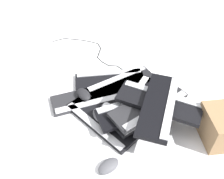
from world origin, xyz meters
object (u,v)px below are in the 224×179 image
at_px(keyboard_5, 147,110).
at_px(keyboard_6, 137,110).
at_px(mouse_2, 100,116).
at_px(keyboard_1, 140,103).
at_px(keyboard_2, 122,84).
at_px(keyboard_0, 101,121).
at_px(keyboard_8, 159,102).
at_px(mouse_3, 107,110).
at_px(keyboard_7, 149,105).
at_px(mouse_1, 108,166).
at_px(keyboard_9, 159,105).
at_px(keyboard_3, 110,80).
at_px(mouse_0, 84,94).
at_px(keyboard_4, 89,98).

relative_size(keyboard_5, keyboard_6, 0.97).
height_order(keyboard_5, mouse_2, mouse_2).
xyz_separation_m(keyboard_1, keyboard_6, (0.11, -0.00, 0.06)).
height_order(keyboard_2, keyboard_6, keyboard_6).
distance_m(keyboard_0, keyboard_1, 0.26).
bearing_deg(keyboard_8, keyboard_6, -76.14).
relative_size(keyboard_5, mouse_2, 3.94).
height_order(keyboard_2, mouse_3, mouse_3).
distance_m(keyboard_5, mouse_3, 0.22).
height_order(keyboard_6, keyboard_8, keyboard_8).
height_order(keyboard_2, keyboard_5, keyboard_5).
xyz_separation_m(keyboard_7, mouse_1, (0.35, -0.13, -0.08)).
bearing_deg(keyboard_7, mouse_1, -20.63).
bearing_deg(keyboard_7, keyboard_9, 48.59).
relative_size(keyboard_0, keyboard_2, 1.09).
relative_size(keyboard_3, keyboard_8, 1.01).
height_order(keyboard_0, keyboard_7, keyboard_7).
height_order(keyboard_3, keyboard_5, keyboard_5).
xyz_separation_m(mouse_0, mouse_1, (0.39, 0.25, -0.03)).
bearing_deg(keyboard_9, keyboard_4, -103.35).
xyz_separation_m(keyboard_0, keyboard_3, (-0.34, -0.04, 0.00)).
bearing_deg(keyboard_9, keyboard_2, -137.12).
distance_m(keyboard_2, mouse_2, 0.32).
xyz_separation_m(keyboard_2, mouse_1, (0.57, 0.06, 0.01)).
bearing_deg(keyboard_5, keyboard_7, 29.29).
xyz_separation_m(keyboard_9, mouse_0, (-0.09, -0.43, -0.11)).
bearing_deg(keyboard_5, mouse_0, -93.63).
bearing_deg(keyboard_4, keyboard_2, 135.03).
bearing_deg(mouse_3, mouse_0, 40.72).
bearing_deg(keyboard_5, keyboard_6, -51.84).
bearing_deg(mouse_0, keyboard_5, -141.79).
distance_m(keyboard_0, keyboard_5, 0.26).
relative_size(keyboard_9, mouse_0, 4.07).
bearing_deg(keyboard_9, keyboard_7, -131.41).
relative_size(keyboard_1, mouse_3, 4.21).
bearing_deg(keyboard_9, keyboard_1, -142.17).
bearing_deg(keyboard_2, keyboard_1, 47.51).
height_order(keyboard_1, keyboard_4, same).
height_order(keyboard_3, keyboard_7, keyboard_7).
bearing_deg(mouse_1, keyboard_5, 18.35).
relative_size(keyboard_1, keyboard_9, 1.04).
relative_size(keyboard_9, mouse_3, 4.07).
distance_m(keyboard_8, mouse_0, 0.44).
relative_size(keyboard_1, keyboard_6, 1.04).
xyz_separation_m(keyboard_5, keyboard_6, (0.04, -0.05, 0.03)).
xyz_separation_m(keyboard_9, mouse_1, (0.31, -0.18, -0.14)).
distance_m(keyboard_9, mouse_1, 0.38).
bearing_deg(keyboard_7, keyboard_4, -98.34).
bearing_deg(keyboard_7, mouse_3, -79.08).
distance_m(keyboard_2, keyboard_3, 0.09).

